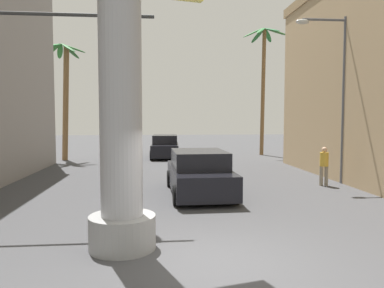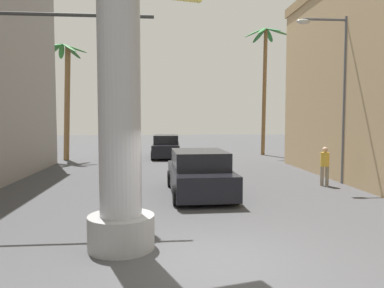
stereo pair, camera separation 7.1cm
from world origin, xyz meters
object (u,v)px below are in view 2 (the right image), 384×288
Objects in this scene: neon_sign_pole at (119,8)px; palm_tree_far_right at (265,70)px; palm_tree_far_left at (65,85)px; traffic_light_mast at (16,70)px; car_far at (166,147)px; pedestrian_mid_right at (325,163)px; street_lamp at (338,84)px; car_lead at (199,174)px.

palm_tree_far_right is at bearing 66.07° from neon_sign_pole.
palm_tree_far_left is (-5.21, 17.31, -0.01)m from neon_sign_pole.
neon_sign_pole reaches higher than palm_tree_far_left.
traffic_light_mast is at bearing 138.00° from neon_sign_pole.
car_far is 13.07m from pedestrian_mid_right.
car_lead is (-5.86, -1.68, -3.38)m from street_lamp.
palm_tree_far_right reaches higher than pedestrian_mid_right.
street_lamp is at bearing 41.25° from neon_sign_pole.
car_lead is 16.16m from palm_tree_far_right.
street_lamp reaches higher than pedestrian_mid_right.
car_far is 3.11× the size of pedestrian_mid_right.
street_lamp is 0.90× the size of palm_tree_far_left.
car_lead is 3.02× the size of pedestrian_mid_right.
neon_sign_pole is at bearing -42.00° from traffic_light_mast.
palm_tree_far_right reaches higher than street_lamp.
pedestrian_mid_right is (12.62, -10.69, -3.97)m from palm_tree_far_left.
traffic_light_mast is 16.39m from car_far.
traffic_light_mast reaches higher than car_far.
palm_tree_far_left is (-2.23, 14.62, 0.91)m from traffic_light_mast.
street_lamp is 3.32m from pedestrian_mid_right.
traffic_light_mast is at bearing -159.28° from pedestrian_mid_right.
car_far is at bearing 85.90° from neon_sign_pole.
neon_sign_pole is 2.30× the size of car_lead.
pedestrian_mid_right is at bearing 20.72° from traffic_light_mast.
car_far is at bearing -171.71° from palm_tree_far_right.
palm_tree_far_left is at bearing 142.44° from street_lamp.
palm_tree_far_left is at bearing 139.72° from pedestrian_mid_right.
street_lamp reaches higher than car_lead.
street_lamp is at bearing 34.85° from pedestrian_mid_right.
car_far is at bearing 121.43° from street_lamp.
pedestrian_mid_right is at bearing -145.15° from street_lamp.
car_far is at bearing 117.82° from pedestrian_mid_right.
traffic_light_mast is (-2.98, 2.69, -0.92)m from neon_sign_pole.
car_lead is 5.33m from pedestrian_mid_right.
palm_tree_far_left is 4.84× the size of pedestrian_mid_right.
car_far is (1.30, 18.17, -4.16)m from neon_sign_pole.
pedestrian_mid_right is (7.40, 6.61, -3.99)m from neon_sign_pole.
traffic_light_mast is at bearing -158.31° from street_lamp.
street_lamp is 0.73× the size of palm_tree_far_right.
car_lead is at bearing 67.70° from neon_sign_pole.
palm_tree_far_right is 13.74m from pedestrian_mid_right.
neon_sign_pole is 18.07m from palm_tree_far_left.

